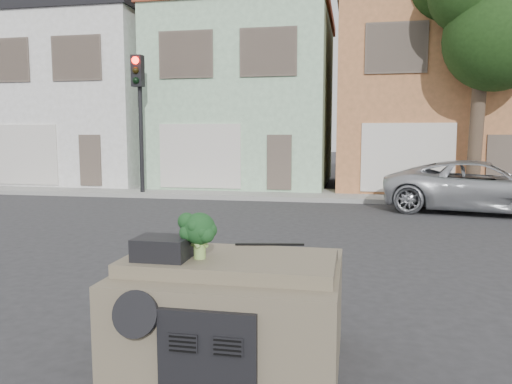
% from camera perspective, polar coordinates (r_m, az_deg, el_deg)
% --- Properties ---
extents(ground_plane, '(120.00, 120.00, 0.00)m').
position_cam_1_polar(ground_plane, '(7.92, 2.67, -9.87)').
color(ground_plane, '#303033').
rests_on(ground_plane, ground).
extents(sidewalk, '(40.00, 3.00, 0.15)m').
position_cam_1_polar(sidewalk, '(18.18, 7.48, -0.35)').
color(sidewalk, gray).
rests_on(sidewalk, ground).
extents(townhouse_white, '(7.20, 8.20, 7.55)m').
position_cam_1_polar(townhouse_white, '(25.17, -18.01, 9.72)').
color(townhouse_white, white).
rests_on(townhouse_white, ground).
extents(townhouse_mint, '(7.20, 8.20, 7.55)m').
position_cam_1_polar(townhouse_mint, '(22.55, -0.79, 10.44)').
color(townhouse_mint, '#A5CEA8').
rests_on(townhouse_mint, ground).
extents(townhouse_tan, '(7.20, 8.20, 7.55)m').
position_cam_1_polar(townhouse_tan, '(22.26, 18.78, 10.15)').
color(townhouse_tan, '#B97547').
rests_on(townhouse_tan, ground).
extents(silver_pickup, '(5.80, 3.55, 1.50)m').
position_cam_1_polar(silver_pickup, '(15.89, 24.20, -2.14)').
color(silver_pickup, '#B3B6BC').
rests_on(silver_pickup, ground).
extents(traffic_signal, '(0.40, 0.40, 5.10)m').
position_cam_1_polar(traffic_signal, '(18.64, -13.15, 7.33)').
color(traffic_signal, black).
rests_on(traffic_signal, ground).
extents(tree_near, '(4.40, 4.00, 8.50)m').
position_cam_1_polar(tree_near, '(17.87, 24.16, 12.44)').
color(tree_near, '#193512').
rests_on(tree_near, ground).
extents(car_dashboard, '(2.00, 1.80, 1.12)m').
position_cam_1_polar(car_dashboard, '(4.94, -2.49, -13.29)').
color(car_dashboard, '#695F4B').
rests_on(car_dashboard, ground).
extents(instrument_hump, '(0.48, 0.38, 0.20)m').
position_cam_1_polar(instrument_hump, '(4.60, -10.64, -6.31)').
color(instrument_hump, black).
rests_on(instrument_hump, car_dashboard).
extents(wiper_arm, '(0.69, 0.15, 0.02)m').
position_cam_1_polar(wiper_arm, '(5.09, 1.57, -6.00)').
color(wiper_arm, black).
rests_on(wiper_arm, car_dashboard).
extents(broccoli, '(0.50, 0.50, 0.43)m').
position_cam_1_polar(broccoli, '(4.54, -6.48, -4.92)').
color(broccoli, '#123416').
rests_on(broccoli, car_dashboard).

